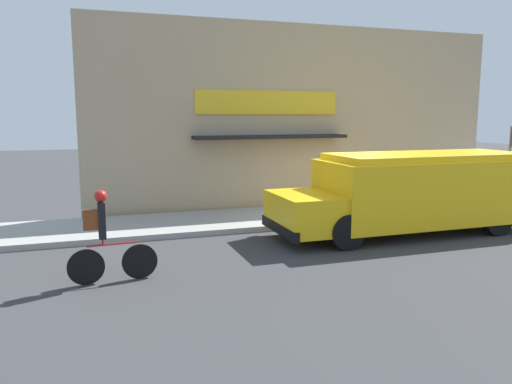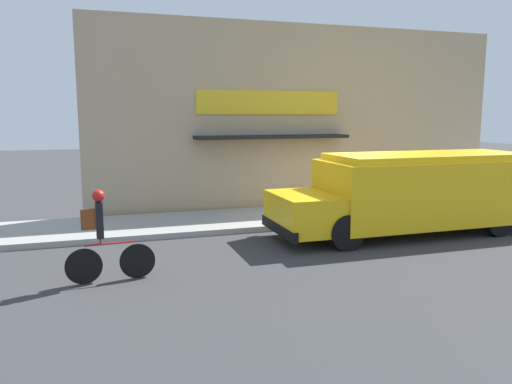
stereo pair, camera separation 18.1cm
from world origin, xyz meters
name	(u,v)px [view 2 (the right image)]	position (x,y,z in m)	size (l,w,h in m)	color
ground_plane	(347,226)	(0.00, 0.00, 0.00)	(70.00, 70.00, 0.00)	#38383A
sidewalk	(325,214)	(0.00, 1.35, 0.07)	(28.00, 2.69, 0.15)	#999993
storefront	(304,118)	(-0.04, 2.95, 2.92)	(13.81, 0.88, 5.85)	tan
school_bus	(415,191)	(1.24, -1.28, 1.09)	(6.93, 2.65, 2.05)	yellow
cyclist	(103,237)	(-6.43, -2.80, 0.84)	(1.60, 0.22, 1.71)	black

